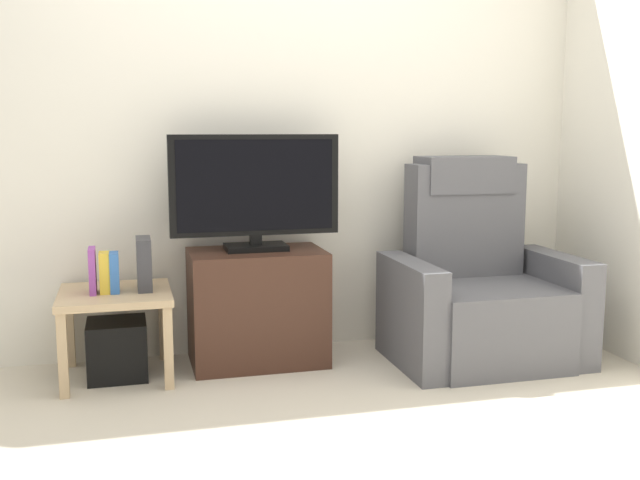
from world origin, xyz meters
TOP-DOWN VIEW (x-y plane):
  - ground_plane at (0.00, 0.00)m, footprint 6.40×6.40m
  - wall_back at (0.00, 1.13)m, footprint 6.40×0.06m
  - tv_stand at (-0.07, 0.85)m, footprint 0.70×0.44m
  - television at (-0.07, 0.87)m, footprint 0.88×0.20m
  - recliner_armchair at (1.10, 0.64)m, footprint 0.98×0.78m
  - side_table at (-0.79, 0.79)m, footprint 0.54×0.54m
  - subwoofer_box at (-0.79, 0.79)m, footprint 0.29×0.29m
  - book_leftmost at (-0.89, 0.77)m, footprint 0.03×0.13m
  - book_middle at (-0.84, 0.77)m, footprint 0.05×0.10m
  - book_rightmost at (-0.79, 0.77)m, footprint 0.04×0.11m
  - game_console at (-0.65, 0.80)m, footprint 0.07×0.20m

SIDE VIEW (x-z plane):
  - ground_plane at x=0.00m, z-range 0.00..0.00m
  - subwoofer_box at x=-0.79m, z-range 0.00..0.29m
  - tv_stand at x=-0.07m, z-range 0.00..0.60m
  - side_table at x=-0.79m, z-range 0.15..0.59m
  - recliner_armchair at x=1.10m, z-range -0.17..0.91m
  - book_rightmost at x=-0.79m, z-range 0.44..0.64m
  - book_middle at x=-0.84m, z-range 0.44..0.64m
  - book_leftmost at x=-0.89m, z-range 0.44..0.66m
  - game_console at x=-0.65m, z-range 0.44..0.70m
  - television at x=-0.07m, z-range 0.62..1.22m
  - wall_back at x=0.00m, z-range 0.00..2.60m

